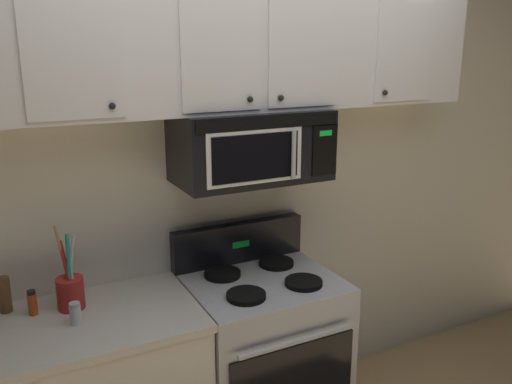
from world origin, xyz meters
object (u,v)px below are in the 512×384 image
utensil_crock_red (70,290)px  spice_jar (32,303)px  salt_shaker (75,314)px  stove_range (262,355)px  pepper_mill (4,295)px  over_range_microwave (251,146)px

utensil_crock_red → spice_jar: size_ratio=3.43×
utensil_crock_red → salt_shaker: bearing=-92.1°
utensil_crock_red → spice_jar: utensil_crock_red is taller
stove_range → pepper_mill: 1.31m
stove_range → pepper_mill: stove_range is taller
over_range_microwave → salt_shaker: 1.12m
stove_range → salt_shaker: stove_range is taller
over_range_microwave → salt_shaker: (-0.92, -0.15, -0.63)m
pepper_mill → stove_range: bearing=-10.8°
stove_range → over_range_microwave: size_ratio=1.47×
salt_shaker → stove_range: bearing=1.9°
stove_range → spice_jar: (-1.07, 0.14, 0.49)m
over_range_microwave → pepper_mill: over_range_microwave is taller
stove_range → utensil_crock_red: 1.06m
utensil_crock_red → spice_jar: bearing=174.9°
over_range_microwave → spice_jar: bearing=178.7°
over_range_microwave → salt_shaker: size_ratio=7.72×
stove_range → pepper_mill: (-1.18, 0.23, 0.51)m
stove_range → pepper_mill: bearing=169.2°
over_range_microwave → spice_jar: 1.24m
over_range_microwave → spice_jar: (-1.07, 0.02, -0.62)m
over_range_microwave → pepper_mill: size_ratio=4.59×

